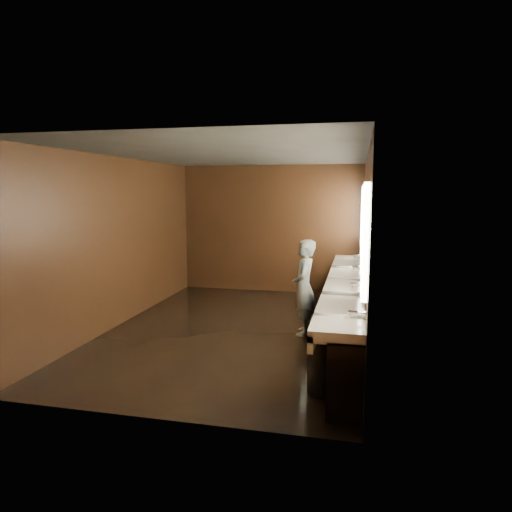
{
  "coord_description": "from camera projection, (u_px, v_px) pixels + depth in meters",
  "views": [
    {
      "loc": [
        1.9,
        -6.92,
        2.24
      ],
      "look_at": [
        0.34,
        0.0,
        1.23
      ],
      "focal_mm": 32.0,
      "sensor_mm": 36.0,
      "label": 1
    }
  ],
  "objects": [
    {
      "name": "mirror_band",
      "position": [
        364.0,
        224.0,
        6.74
      ],
      "size": [
        0.06,
        5.03,
        1.15
      ],
      "color": "#FEF1CE",
      "rests_on": "wall_right"
    },
    {
      "name": "wall_front",
      "position": [
        152.0,
        280.0,
        4.32
      ],
      "size": [
        4.0,
        0.02,
        2.8
      ],
      "primitive_type": "cube",
      "color": "black",
      "rests_on": "floor"
    },
    {
      "name": "wall_left",
      "position": [
        120.0,
        241.0,
        7.66
      ],
      "size": [
        0.02,
        6.0,
        2.8
      ],
      "primitive_type": "cube",
      "color": "black",
      "rests_on": "floor"
    },
    {
      "name": "sink_counter",
      "position": [
        349.0,
        306.0,
        6.96
      ],
      "size": [
        0.55,
        5.4,
        1.01
      ],
      "color": "black",
      "rests_on": "floor"
    },
    {
      "name": "floor",
      "position": [
        236.0,
        330.0,
        7.42
      ],
      "size": [
        6.0,
        6.0,
        0.0
      ],
      "primitive_type": "plane",
      "color": "black",
      "rests_on": "ground"
    },
    {
      "name": "person",
      "position": [
        304.0,
        287.0,
        7.13
      ],
      "size": [
        0.39,
        0.56,
        1.5
      ],
      "primitive_type": "imported",
      "rotation": [
        0.0,
        0.0,
        -1.52
      ],
      "color": "#8AAACE",
      "rests_on": "floor"
    },
    {
      "name": "trash_bin",
      "position": [
        324.0,
        367.0,
        5.08
      ],
      "size": [
        0.5,
        0.5,
        0.6
      ],
      "primitive_type": "cylinder",
      "rotation": [
        0.0,
        0.0,
        -0.38
      ],
      "color": "black",
      "rests_on": "floor"
    },
    {
      "name": "ceiling",
      "position": [
        235.0,
        154.0,
        7.02
      ],
      "size": [
        4.0,
        6.0,
        0.02
      ],
      "primitive_type": "cube",
      "color": "#2D2D2B",
      "rests_on": "wall_back"
    },
    {
      "name": "wall_back",
      "position": [
        271.0,
        229.0,
        10.12
      ],
      "size": [
        4.0,
        0.02,
        2.8
      ],
      "primitive_type": "cube",
      "color": "black",
      "rests_on": "floor"
    },
    {
      "name": "wall_right",
      "position": [
        365.0,
        248.0,
        6.78
      ],
      "size": [
        0.02,
        6.0,
        2.8
      ],
      "primitive_type": "cube",
      "color": "black",
      "rests_on": "floor"
    }
  ]
}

